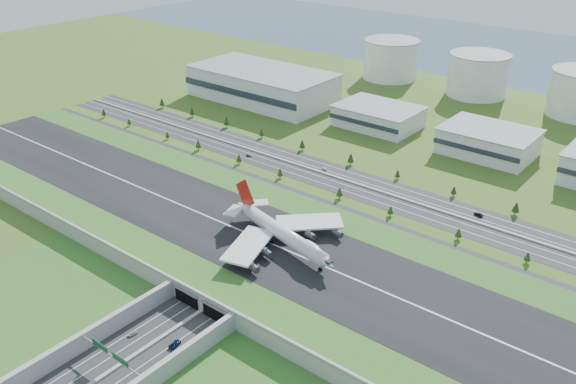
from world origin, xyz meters
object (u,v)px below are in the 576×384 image
Objects in this scene: car_0 at (132,334)px; car_2 at (175,344)px; fuel_tank_a at (391,59)px; car_7 at (324,168)px; boeing_747 at (282,233)px; car_5 at (478,214)px; car_4 at (249,155)px.

car_0 is 19.00m from car_2.
car_7 is at bearing -70.27° from fuel_tank_a.
boeing_747 is (120.49, -307.21, -2.97)m from fuel_tank_a.
car_2 reaches higher than car_7.
car_5 reaches higher than car_2.
car_5 is at bearing 74.28° from boeing_747.
car_7 is at bearing -84.27° from car_4.
car_4 and car_7 have the same top height.
car_0 is (-10.81, -80.71, -13.74)m from boeing_747.
car_0 is 0.76× the size of car_5.
car_7 is (-101.37, -2.44, -0.16)m from car_5.
fuel_tank_a is 12.77× the size of car_0.
boeing_747 is at bearing -13.88° from car_5.
boeing_747 is 15.31× the size of car_7.
fuel_tank_a is 272.52m from car_5.
boeing_747 is 128.28m from car_4.
car_5 is at bearing -49.55° from fuel_tank_a.
boeing_747 reaches higher than car_7.
car_5 reaches higher than car_0.
car_2 reaches higher than car_0.
fuel_tank_a reaches higher than car_4.
boeing_747 is 17.96× the size of car_4.
car_7 is (-52.44, 172.07, -0.10)m from car_2.
car_0 is 181.80m from car_7.
car_4 is at bearing 127.57° from car_0.
car_5 is (56.01, 100.22, -13.56)m from boeing_747.
car_2 is at bearing -156.76° from car_4.
car_2 reaches higher than car_4.
car_2 is 188.59m from car_4.
fuel_tank_a is 8.74× the size of car_2.
car_0 is 185.03m from car_4.
car_4 is (-85.86, 163.91, 0.03)m from car_0.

